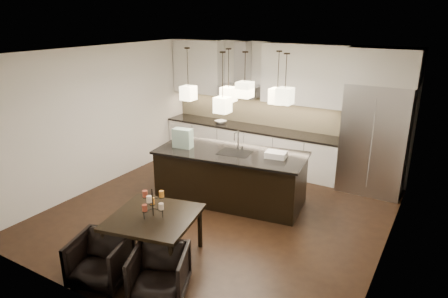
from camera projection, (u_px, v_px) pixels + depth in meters
The scene contains 37 objects.
floor at pixel (218, 214), 7.12m from camera, with size 5.50×5.50×0.02m, color black.
ceiling at pixel (217, 52), 6.21m from camera, with size 5.50×5.50×0.02m, color white.
wall_back at pixel (282, 107), 8.91m from camera, with size 5.50×0.02×2.80m, color silver.
wall_front at pixel (88, 202), 4.41m from camera, with size 5.50×0.02×2.80m, color silver.
wall_left at pixel (101, 117), 7.99m from camera, with size 0.02×5.50×2.80m, color silver.
wall_right at pixel (394, 169), 5.33m from camera, with size 0.02×5.50×2.80m, color silver.
refrigerator at pixel (375, 139), 7.70m from camera, with size 1.20×0.72×2.15m, color #B7B7BA.
fridge_panel at pixel (384, 66), 7.25m from camera, with size 1.26×0.72×0.65m, color silver.
lower_cabinets at pixel (250, 147), 9.25m from camera, with size 4.21×0.62×0.88m, color silver.
countertop at pixel (250, 128), 9.11m from camera, with size 4.21×0.66×0.04m, color black.
backsplash at pixel (256, 111), 9.24m from camera, with size 4.21×0.02×0.63m, color tan.
upper_cab_left at pixel (199, 67), 9.52m from camera, with size 1.25×0.35×1.25m, color silver.
upper_cab_right at pixel (305, 75), 8.24m from camera, with size 1.86×0.35×1.25m, color silver.
hood_canopy at pixel (240, 91), 9.03m from camera, with size 0.90×0.52×0.24m, color #B7B7BA.
hood_chimney at pixel (243, 63), 8.92m from camera, with size 0.30×0.28×0.96m, color #B7B7BA.
fruit_bowl at pixel (221, 122), 9.41m from camera, with size 0.26×0.26×0.06m, color silver.
island_body at pixel (230, 178), 7.45m from camera, with size 2.66×1.06×0.94m, color black.
island_top at pixel (231, 153), 7.30m from camera, with size 2.74×1.15×0.04m, color black.
faucet at pixel (238, 140), 7.28m from camera, with size 0.11×0.26×0.40m, color silver, non-canonical shape.
tote_bag at pixel (183, 138), 7.48m from camera, with size 0.36×0.19×0.36m, color #235C3A.
food_container at pixel (276, 155), 6.99m from camera, with size 0.36×0.26×0.11m, color silver.
dining_table at pixel (155, 237), 5.69m from camera, with size 1.15×1.15×0.69m, color black, non-canonical shape.
candelabra at pixel (153, 203), 5.52m from camera, with size 0.33×0.33×0.41m, color black, non-canonical shape.
candle_a at pixel (161, 206), 5.49m from camera, with size 0.07×0.07×0.09m, color beige.
candle_b at pixel (152, 201), 5.65m from camera, with size 0.07×0.07×0.09m, color orange.
candle_c at pixel (145, 208), 5.45m from camera, with size 0.07×0.07×0.09m, color #9E3F2A.
candle_d at pixel (162, 194), 5.53m from camera, with size 0.07×0.07×0.09m, color orange.
candle_e at pixel (145, 194), 5.53m from camera, with size 0.07×0.07×0.09m, color #9E3F2A.
candle_f at pixel (149, 199), 5.37m from camera, with size 0.07×0.07×0.09m, color beige.
armchair_left at pixel (100, 260), 5.21m from camera, with size 0.69×0.71×0.64m, color black.
armchair_right at pixel (160, 273), 4.96m from camera, with size 0.67×0.69×0.63m, color black.
pendant_a at pixel (188, 93), 7.37m from camera, with size 0.24×0.24×0.26m, color beige.
pendant_b at pixel (229, 94), 7.23m from camera, with size 0.24×0.24×0.26m, color beige.
pendant_c at pixel (245, 90), 6.60m from camera, with size 0.24×0.24×0.26m, color beige.
pendant_d at pixel (277, 96), 6.77m from camera, with size 0.24×0.24×0.26m, color beige.
pendant_e at pixel (285, 96), 6.36m from camera, with size 0.24×0.24×0.26m, color beige.
pendant_f at pixel (223, 105), 6.64m from camera, with size 0.24×0.24×0.26m, color beige.
Camera 1 is at (3.33, -5.43, 3.37)m, focal length 32.00 mm.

